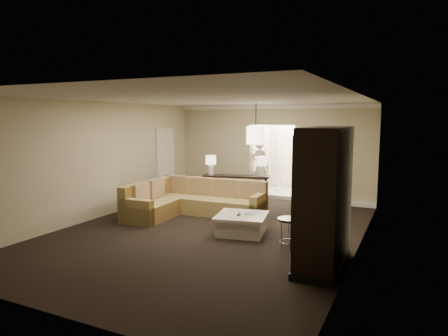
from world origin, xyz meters
The scene contains 19 objects.
ground centered at (0.00, 0.00, 0.00)m, with size 8.00×8.00×0.00m, color black.
wall_back centered at (0.00, 4.00, 1.40)m, with size 6.00×0.04×2.80m, color #C0BA91.
wall_front centered at (0.00, -4.00, 1.40)m, with size 6.00×0.04×2.80m, color #C0BA91.
wall_left centered at (-3.00, 0.00, 1.40)m, with size 0.04×8.00×2.80m, color #C0BA91.
wall_right centered at (3.00, 0.00, 1.40)m, with size 0.04×8.00×2.80m, color #C0BA91.
ceiling centered at (0.00, 0.00, 2.80)m, with size 6.00×8.00×0.02m, color silver.
crown_molding centered at (0.00, 3.95, 2.73)m, with size 6.00×0.10×0.12m, color white.
baseboard centered at (0.00, 3.95, 0.06)m, with size 6.00×0.10×0.12m, color white.
side_door centered at (-2.97, 2.80, 1.05)m, with size 0.05×0.90×2.10m, color silver.
foyer centered at (0.00, 5.34, 1.30)m, with size 1.44×2.02×2.80m.
sectional_sofa centered at (-1.14, 1.17, 0.34)m, with size 2.92×2.32×0.87m.
coffee_table centered at (0.68, 0.20, 0.21)m, with size 1.20×1.20×0.43m.
console_table centered at (-0.80, 3.20, 0.45)m, with size 1.98×0.94×0.75m.
armoire centered at (2.59, -0.96, 1.09)m, with size 0.68×1.58×2.27m.
drink_table centered at (1.81, -0.21, 0.39)m, with size 0.44×0.44×0.55m.
table_lamp_left centered at (-1.52, 3.00, 1.13)m, with size 0.30×0.30×0.57m.
table_lamp_right centered at (-0.08, 3.40, 1.13)m, with size 0.30×0.30×0.57m.
pendant_light centered at (0.00, 2.70, 1.95)m, with size 0.38×0.38×1.09m.
person centered at (-0.45, 4.30, 0.99)m, with size 0.71×0.48×1.97m, color beige.
Camera 1 is at (3.87, -7.28, 2.41)m, focal length 32.00 mm.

